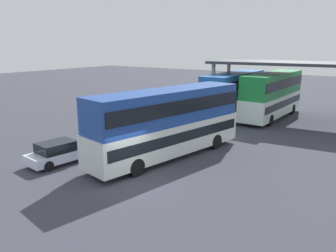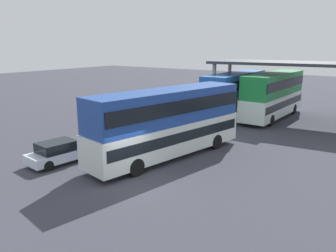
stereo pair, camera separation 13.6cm
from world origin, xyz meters
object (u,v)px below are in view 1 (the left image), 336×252
(parked_hatchback, at_px, (59,152))
(double_decker_near_canopy, at_px, (234,92))
(double_decker_main, at_px, (168,121))
(double_decker_mid_row, at_px, (272,94))

(parked_hatchback, relative_size, double_decker_near_canopy, 0.36)
(double_decker_main, height_order, double_decker_near_canopy, double_decker_main)
(parked_hatchback, relative_size, double_decker_mid_row, 0.38)
(double_decker_main, distance_m, parked_hatchback, 6.85)
(parked_hatchback, xyz_separation_m, double_decker_mid_row, (6.27, 19.88, 1.69))
(double_decker_near_canopy, xyz_separation_m, double_decker_mid_row, (3.52, 0.94, 0.05))
(double_decker_main, bearing_deg, parked_hatchback, 145.77)
(double_decker_main, relative_size, double_decker_near_canopy, 1.06)
(double_decker_near_canopy, bearing_deg, double_decker_mid_row, -76.90)
(double_decker_main, xyz_separation_m, double_decker_near_canopy, (-1.93, 14.23, -0.03))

